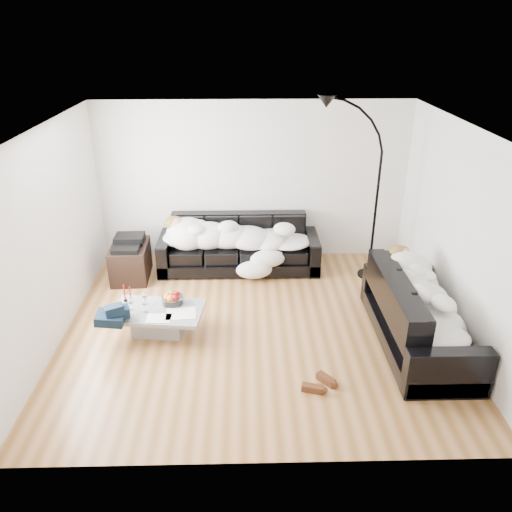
{
  "coord_description": "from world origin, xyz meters",
  "views": [
    {
      "loc": [
        -0.14,
        -5.57,
        3.71
      ],
      "look_at": [
        0.0,
        0.3,
        0.9
      ],
      "focal_mm": 35.0,
      "sensor_mm": 36.0,
      "label": 1
    }
  ],
  "objects_px": {
    "candle_right": "(130,295)",
    "floor_lamp": "(376,203)",
    "wine_glass_b": "(131,304)",
    "candle_left": "(125,293)",
    "fruit_bowl": "(172,298)",
    "wine_glass_a": "(145,298)",
    "wine_glass_c": "(145,306)",
    "shoes": "(319,384)",
    "stereo": "(128,242)",
    "sofa_back": "(239,244)",
    "coffee_table": "(158,321)",
    "av_cabinet": "(131,261)",
    "sleeper_back": "(239,233)",
    "sleeper_right": "(422,297)",
    "sofa_right": "(420,312)"
  },
  "relations": [
    {
      "from": "wine_glass_b",
      "to": "stereo",
      "type": "relative_size",
      "value": 0.38
    },
    {
      "from": "floor_lamp",
      "to": "wine_glass_b",
      "type": "bearing_deg",
      "value": -161.87
    },
    {
      "from": "wine_glass_c",
      "to": "stereo",
      "type": "height_order",
      "value": "stereo"
    },
    {
      "from": "sofa_right",
      "to": "candle_left",
      "type": "bearing_deg",
      "value": 82.04
    },
    {
      "from": "candle_left",
      "to": "av_cabinet",
      "type": "height_order",
      "value": "candle_left"
    },
    {
      "from": "sofa_right",
      "to": "stereo",
      "type": "height_order",
      "value": "sofa_right"
    },
    {
      "from": "sofa_back",
      "to": "wine_glass_c",
      "type": "xyz_separation_m",
      "value": [
        -1.17,
        -1.89,
        0.01
      ]
    },
    {
      "from": "sleeper_right",
      "to": "av_cabinet",
      "type": "height_order",
      "value": "sleeper_right"
    },
    {
      "from": "fruit_bowl",
      "to": "wine_glass_a",
      "type": "relative_size",
      "value": 1.65
    },
    {
      "from": "sleeper_back",
      "to": "shoes",
      "type": "height_order",
      "value": "sleeper_back"
    },
    {
      "from": "candle_left",
      "to": "av_cabinet",
      "type": "relative_size",
      "value": 0.3
    },
    {
      "from": "wine_glass_b",
      "to": "wine_glass_c",
      "type": "relative_size",
      "value": 0.9
    },
    {
      "from": "sleeper_right",
      "to": "shoes",
      "type": "relative_size",
      "value": 4.7
    },
    {
      "from": "coffee_table",
      "to": "fruit_bowl",
      "type": "distance_m",
      "value": 0.35
    },
    {
      "from": "wine_glass_c",
      "to": "av_cabinet",
      "type": "xyz_separation_m",
      "value": [
        -0.52,
        1.6,
        -0.16
      ]
    },
    {
      "from": "coffee_table",
      "to": "floor_lamp",
      "type": "bearing_deg",
      "value": 26.12
    },
    {
      "from": "sleeper_back",
      "to": "sleeper_right",
      "type": "relative_size",
      "value": 1.16
    },
    {
      "from": "sleeper_right",
      "to": "av_cabinet",
      "type": "bearing_deg",
      "value": 64.84
    },
    {
      "from": "sleeper_back",
      "to": "fruit_bowl",
      "type": "bearing_deg",
      "value": -117.64
    },
    {
      "from": "coffee_table",
      "to": "shoes",
      "type": "relative_size",
      "value": 2.89
    },
    {
      "from": "shoes",
      "to": "sofa_back",
      "type": "bearing_deg",
      "value": 134.94
    },
    {
      "from": "candle_right",
      "to": "floor_lamp",
      "type": "relative_size",
      "value": 0.09
    },
    {
      "from": "sofa_back",
      "to": "fruit_bowl",
      "type": "bearing_deg",
      "value": -116.93
    },
    {
      "from": "sleeper_back",
      "to": "floor_lamp",
      "type": "relative_size",
      "value": 0.89
    },
    {
      "from": "fruit_bowl",
      "to": "wine_glass_b",
      "type": "height_order",
      "value": "fruit_bowl"
    },
    {
      "from": "sleeper_right",
      "to": "candle_left",
      "type": "xyz_separation_m",
      "value": [
        -3.73,
        0.52,
        -0.19
      ]
    },
    {
      "from": "candle_left",
      "to": "wine_glass_b",
      "type": "bearing_deg",
      "value": -60.1
    },
    {
      "from": "candle_right",
      "to": "floor_lamp",
      "type": "bearing_deg",
      "value": 20.54
    },
    {
      "from": "wine_glass_c",
      "to": "shoes",
      "type": "xyz_separation_m",
      "value": [
        2.07,
        -1.08,
        -0.38
      ]
    },
    {
      "from": "sofa_back",
      "to": "floor_lamp",
      "type": "distance_m",
      "value": 2.24
    },
    {
      "from": "sofa_right",
      "to": "wine_glass_c",
      "type": "distance_m",
      "value": 3.42
    },
    {
      "from": "coffee_table",
      "to": "av_cabinet",
      "type": "bearing_deg",
      "value": 113.02
    },
    {
      "from": "wine_glass_a",
      "to": "wine_glass_c",
      "type": "height_order",
      "value": "wine_glass_c"
    },
    {
      "from": "stereo",
      "to": "fruit_bowl",
      "type": "bearing_deg",
      "value": -59.97
    },
    {
      "from": "sleeper_right",
      "to": "wine_glass_a",
      "type": "height_order",
      "value": "sleeper_right"
    },
    {
      "from": "sleeper_right",
      "to": "av_cabinet",
      "type": "relative_size",
      "value": 2.35
    },
    {
      "from": "candle_right",
      "to": "wine_glass_b",
      "type": "bearing_deg",
      "value": -76.42
    },
    {
      "from": "sleeper_back",
      "to": "candle_left",
      "type": "distance_m",
      "value": 2.17
    },
    {
      "from": "coffee_table",
      "to": "candle_left",
      "type": "distance_m",
      "value": 0.58
    },
    {
      "from": "wine_glass_b",
      "to": "candle_left",
      "type": "distance_m",
      "value": 0.26
    },
    {
      "from": "sofa_back",
      "to": "fruit_bowl",
      "type": "distance_m",
      "value": 1.89
    },
    {
      "from": "sofa_back",
      "to": "stereo",
      "type": "distance_m",
      "value": 1.73
    },
    {
      "from": "coffee_table",
      "to": "candle_right",
      "type": "distance_m",
      "value": 0.51
    },
    {
      "from": "coffee_table",
      "to": "sleeper_back",
      "type": "bearing_deg",
      "value": 59.99
    },
    {
      "from": "wine_glass_a",
      "to": "sofa_back",
      "type": "bearing_deg",
      "value": 54.42
    },
    {
      "from": "wine_glass_b",
      "to": "candle_right",
      "type": "bearing_deg",
      "value": 103.58
    },
    {
      "from": "wine_glass_a",
      "to": "wine_glass_b",
      "type": "height_order",
      "value": "same"
    },
    {
      "from": "wine_glass_c",
      "to": "floor_lamp",
      "type": "distance_m",
      "value": 3.68
    },
    {
      "from": "wine_glass_c",
      "to": "shoes",
      "type": "height_order",
      "value": "wine_glass_c"
    },
    {
      "from": "shoes",
      "to": "stereo",
      "type": "xyz_separation_m",
      "value": [
        -2.59,
        2.68,
        0.57
      ]
    }
  ]
}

